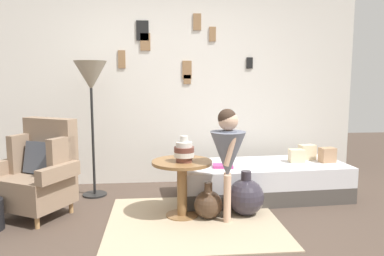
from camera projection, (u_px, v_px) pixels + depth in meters
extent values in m
plane|color=#4C3D33|center=(185.00, 243.00, 3.14)|extent=(12.00, 12.00, 0.00)
cube|color=silver|center=(173.00, 84.00, 4.89)|extent=(4.80, 0.10, 2.60)
cube|color=olive|center=(197.00, 22.00, 4.76)|extent=(0.10, 0.02, 0.21)
cube|color=slate|center=(197.00, 22.00, 4.76)|extent=(0.08, 0.01, 0.16)
cube|color=black|center=(142.00, 31.00, 4.71)|extent=(0.15, 0.02, 0.25)
cube|color=#A1A19B|center=(142.00, 31.00, 4.71)|extent=(0.12, 0.01, 0.19)
cube|color=olive|center=(122.00, 59.00, 4.73)|extent=(0.09, 0.02, 0.22)
cube|color=#96968F|center=(122.00, 59.00, 4.73)|extent=(0.07, 0.01, 0.18)
cube|color=olive|center=(187.00, 70.00, 4.83)|extent=(0.12, 0.02, 0.23)
cube|color=silver|center=(187.00, 70.00, 4.82)|extent=(0.09, 0.01, 0.18)
cube|color=olive|center=(187.00, 79.00, 4.84)|extent=(0.10, 0.02, 0.12)
cube|color=slate|center=(187.00, 79.00, 4.84)|extent=(0.07, 0.01, 0.09)
cube|color=olive|center=(212.00, 34.00, 4.80)|extent=(0.08, 0.02, 0.18)
cube|color=silver|center=(213.00, 34.00, 4.79)|extent=(0.07, 0.01, 0.14)
cube|color=black|center=(250.00, 63.00, 4.89)|extent=(0.08, 0.02, 0.14)
cube|color=gray|center=(250.00, 63.00, 4.89)|extent=(0.06, 0.01, 0.11)
cube|color=olive|center=(145.00, 42.00, 4.73)|extent=(0.13, 0.02, 0.22)
cube|color=#5F5F5E|center=(145.00, 42.00, 4.73)|extent=(0.10, 0.01, 0.17)
cube|color=tan|center=(194.00, 221.00, 3.62)|extent=(1.64, 1.46, 0.01)
cylinder|color=tan|center=(0.00, 215.00, 3.63)|extent=(0.04, 0.04, 0.12)
cylinder|color=tan|center=(37.00, 222.00, 3.44)|extent=(0.04, 0.04, 0.12)
cylinder|color=tan|center=(36.00, 201.00, 4.04)|extent=(0.04, 0.04, 0.12)
cylinder|color=tan|center=(71.00, 207.00, 3.85)|extent=(0.04, 0.04, 0.12)
cube|color=#8C725B|center=(35.00, 190.00, 3.71)|extent=(0.80, 0.78, 0.30)
cube|color=#8C725B|center=(51.00, 145.00, 3.87)|extent=(0.59, 0.42, 0.55)
cube|color=#8C725B|center=(22.00, 153.00, 3.86)|extent=(0.22, 0.31, 0.39)
cube|color=#8C725B|center=(61.00, 157.00, 3.65)|extent=(0.22, 0.31, 0.39)
cube|color=#8C725B|center=(8.00, 166.00, 3.80)|extent=(0.32, 0.48, 0.14)
cube|color=#8C725B|center=(59.00, 173.00, 3.53)|extent=(0.32, 0.48, 0.14)
cube|color=#474C56|center=(41.00, 158.00, 3.76)|extent=(0.39, 0.32, 0.33)
cube|color=#4C4742|center=(262.00, 190.00, 4.35)|extent=(1.95, 0.91, 0.18)
cube|color=silver|center=(262.00, 173.00, 4.33)|extent=(1.95, 0.91, 0.22)
cube|color=tan|center=(327.00, 155.00, 4.37)|extent=(0.19, 0.15, 0.17)
cube|color=beige|center=(307.00, 152.00, 4.50)|extent=(0.20, 0.15, 0.18)
cube|color=beige|center=(297.00, 156.00, 4.38)|extent=(0.17, 0.12, 0.15)
cylinder|color=olive|center=(182.00, 215.00, 3.75)|extent=(0.33, 0.33, 0.02)
cylinder|color=olive|center=(182.00, 189.00, 3.72)|extent=(0.10, 0.10, 0.52)
cylinder|color=olive|center=(182.00, 162.00, 3.68)|extent=(0.60, 0.60, 0.03)
cylinder|color=brown|center=(184.00, 159.00, 3.64)|extent=(0.16, 0.16, 0.05)
cylinder|color=silver|center=(184.00, 154.00, 3.63)|extent=(0.20, 0.20, 0.05)
cylinder|color=brown|center=(184.00, 149.00, 3.62)|extent=(0.20, 0.20, 0.05)
cylinder|color=silver|center=(184.00, 145.00, 3.62)|extent=(0.16, 0.16, 0.05)
cylinder|color=silver|center=(184.00, 139.00, 3.61)|extent=(0.08, 0.08, 0.06)
cylinder|color=black|center=(95.00, 194.00, 4.43)|extent=(0.28, 0.28, 0.02)
cylinder|color=black|center=(93.00, 132.00, 4.33)|extent=(0.03, 0.03, 1.47)
cone|color=#9E937F|center=(91.00, 76.00, 4.25)|extent=(0.37, 0.37, 0.33)
cylinder|color=#D8AD8E|center=(227.00, 199.00, 3.56)|extent=(0.07, 0.07, 0.46)
cylinder|color=#D8AD8E|center=(227.00, 196.00, 3.66)|extent=(0.07, 0.07, 0.46)
cone|color=slate|center=(228.00, 155.00, 3.55)|extent=(0.34, 0.34, 0.44)
cylinder|color=slate|center=(228.00, 139.00, 3.54)|extent=(0.17, 0.17, 0.17)
cylinder|color=#D8AD8E|center=(230.00, 151.00, 3.43)|extent=(0.13, 0.07, 0.30)
cylinder|color=#D8AD8E|center=(230.00, 146.00, 3.66)|extent=(0.13, 0.07, 0.30)
sphere|color=#D8AD8E|center=(228.00, 121.00, 3.51)|extent=(0.19, 0.19, 0.19)
sphere|color=#38281E|center=(227.00, 118.00, 3.51)|extent=(0.18, 0.18, 0.18)
cube|color=#BA3E84|center=(223.00, 166.00, 4.12)|extent=(0.24, 0.18, 0.03)
sphere|color=#473323|center=(208.00, 205.00, 3.68)|extent=(0.28, 0.28, 0.28)
cylinder|color=#473323|center=(208.00, 187.00, 3.66)|extent=(0.08, 0.08, 0.09)
sphere|color=#332D38|center=(246.00, 197.00, 3.78)|extent=(0.37, 0.37, 0.37)
cylinder|color=#332D38|center=(246.00, 175.00, 3.75)|extent=(0.10, 0.10, 0.09)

